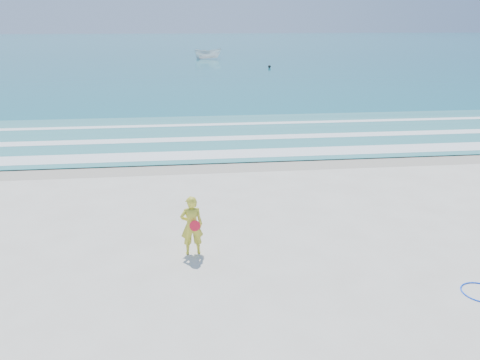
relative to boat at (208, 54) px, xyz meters
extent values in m
plane|color=silver|center=(-1.91, -63.05, -0.81)|extent=(400.00, 400.00, 0.00)
cube|color=#B2A893|center=(-1.91, -54.05, -0.81)|extent=(400.00, 2.40, 0.00)
cube|color=#19727F|center=(-1.91, 41.95, -0.79)|extent=(400.00, 190.00, 0.04)
cube|color=#59B7AD|center=(-1.91, -49.05, -0.77)|extent=(400.00, 10.00, 0.01)
cube|color=white|center=(-1.91, -52.75, -0.76)|extent=(400.00, 1.40, 0.01)
cube|color=white|center=(-1.91, -49.85, -0.76)|extent=(400.00, 0.90, 0.01)
cube|color=white|center=(-1.91, -46.55, -0.76)|extent=(400.00, 0.60, 0.01)
imported|color=white|center=(0.00, 0.00, 0.00)|extent=(4.18, 2.05, 1.55)
sphere|color=black|center=(6.75, -14.76, -0.59)|extent=(0.36, 0.36, 0.36)
imported|color=gold|center=(-3.57, -61.74, -0.04)|extent=(0.60, 0.42, 1.56)
cylinder|color=red|center=(-3.49, -61.92, 0.03)|extent=(0.27, 0.08, 0.27)
camera|label=1|loc=(-3.61, -72.48, 4.83)|focal=35.00mm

